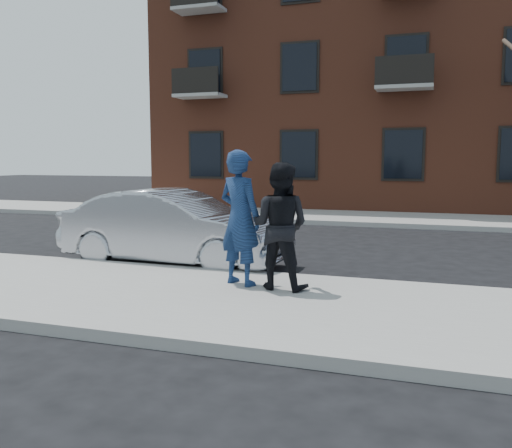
% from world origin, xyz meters
% --- Properties ---
extents(ground, '(100.00, 100.00, 0.00)m').
position_xyz_m(ground, '(0.00, 0.00, 0.00)').
color(ground, black).
rests_on(ground, ground).
extents(near_sidewalk, '(50.00, 3.50, 0.15)m').
position_xyz_m(near_sidewalk, '(0.00, -0.25, 0.07)').
color(near_sidewalk, gray).
rests_on(near_sidewalk, ground).
extents(near_curb, '(50.00, 0.10, 0.15)m').
position_xyz_m(near_curb, '(0.00, 1.55, 0.07)').
color(near_curb, '#999691').
rests_on(near_curb, ground).
extents(far_sidewalk, '(50.00, 3.50, 0.15)m').
position_xyz_m(far_sidewalk, '(0.00, 11.25, 0.07)').
color(far_sidewalk, gray).
rests_on(far_sidewalk, ground).
extents(far_curb, '(50.00, 0.10, 0.15)m').
position_xyz_m(far_curb, '(0.00, 9.45, 0.07)').
color(far_curb, '#999691').
rests_on(far_curb, ground).
extents(apartment_building, '(24.30, 10.30, 12.30)m').
position_xyz_m(apartment_building, '(2.00, 18.00, 6.16)').
color(apartment_building, brown).
rests_on(apartment_building, ground).
extents(silver_sedan, '(4.48, 1.75, 1.45)m').
position_xyz_m(silver_sedan, '(-3.47, 2.30, 0.73)').
color(silver_sedan, '#999BA3').
rests_on(silver_sedan, ground).
extents(man_hoodie, '(0.87, 0.73, 2.03)m').
position_xyz_m(man_hoodie, '(-1.48, 0.59, 1.17)').
color(man_hoodie, navy).
rests_on(man_hoodie, near_sidewalk).
extents(man_peacoat, '(0.95, 0.77, 1.84)m').
position_xyz_m(man_peacoat, '(-0.85, 0.54, 1.07)').
color(man_peacoat, black).
rests_on(man_peacoat, near_sidewalk).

